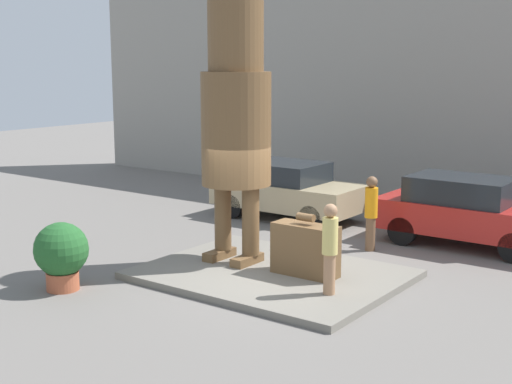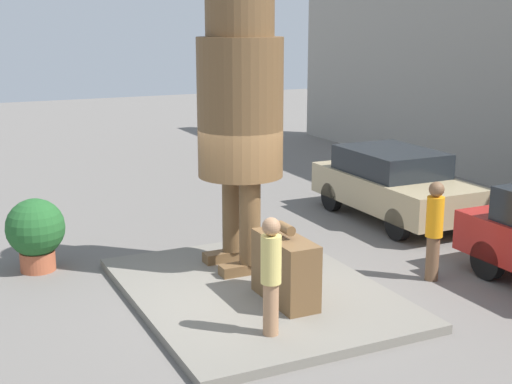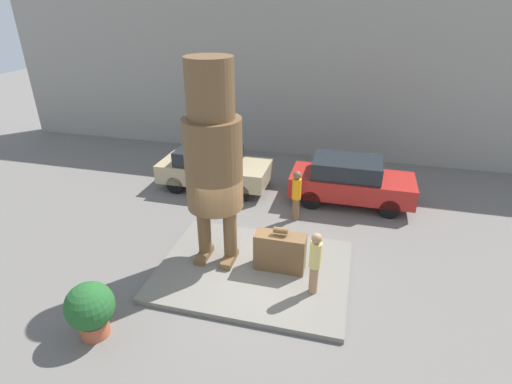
{
  "view_description": "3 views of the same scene",
  "coord_description": "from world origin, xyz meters",
  "px_view_note": "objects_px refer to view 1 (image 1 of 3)",
  "views": [
    {
      "loc": [
        7.68,
        -11.01,
        4.2
      ],
      "look_at": [
        -0.45,
        0.09,
        1.65
      ],
      "focal_mm": 50.0,
      "sensor_mm": 36.0,
      "label": 1
    },
    {
      "loc": [
        9.5,
        -4.53,
        4.24
      ],
      "look_at": [
        0.14,
        -0.06,
        1.73
      ],
      "focal_mm": 50.0,
      "sensor_mm": 36.0,
      "label": 2
    },
    {
      "loc": [
        2.17,
        -8.14,
        6.5
      ],
      "look_at": [
        0.01,
        0.21,
        2.24
      ],
      "focal_mm": 28.0,
      "sensor_mm": 36.0,
      "label": 3
    }
  ],
  "objects_px": {
    "giant_suitcase": "(305,249)",
    "parked_car_tan": "(287,189)",
    "tourist": "(330,245)",
    "statue_figure": "(236,112)",
    "parked_car_red": "(467,210)",
    "worker_hivis": "(371,210)",
    "planter_pot": "(61,253)"
  },
  "relations": [
    {
      "from": "giant_suitcase",
      "to": "parked_car_tan",
      "type": "distance_m",
      "value": 5.61
    },
    {
      "from": "giant_suitcase",
      "to": "worker_hivis",
      "type": "distance_m",
      "value": 2.82
    },
    {
      "from": "planter_pot",
      "to": "giant_suitcase",
      "type": "bearing_deg",
      "value": 42.33
    },
    {
      "from": "giant_suitcase",
      "to": "worker_hivis",
      "type": "height_order",
      "value": "worker_hivis"
    },
    {
      "from": "statue_figure",
      "to": "worker_hivis",
      "type": "distance_m",
      "value": 3.92
    },
    {
      "from": "tourist",
      "to": "worker_hivis",
      "type": "xyz_separation_m",
      "value": [
        -1.0,
        3.52,
        -0.1
      ]
    },
    {
      "from": "parked_car_red",
      "to": "planter_pot",
      "type": "height_order",
      "value": "parked_car_red"
    },
    {
      "from": "tourist",
      "to": "parked_car_tan",
      "type": "distance_m",
      "value": 6.77
    },
    {
      "from": "planter_pot",
      "to": "statue_figure",
      "type": "bearing_deg",
      "value": 61.78
    },
    {
      "from": "parked_car_tan",
      "to": "tourist",
      "type": "bearing_deg",
      "value": -49.87
    },
    {
      "from": "statue_figure",
      "to": "giant_suitcase",
      "type": "relative_size",
      "value": 4.03
    },
    {
      "from": "statue_figure",
      "to": "planter_pot",
      "type": "distance_m",
      "value": 4.32
    },
    {
      "from": "giant_suitcase",
      "to": "parked_car_red",
      "type": "relative_size",
      "value": 0.31
    },
    {
      "from": "statue_figure",
      "to": "worker_hivis",
      "type": "height_order",
      "value": "statue_figure"
    },
    {
      "from": "parked_car_tan",
      "to": "worker_hivis",
      "type": "height_order",
      "value": "worker_hivis"
    },
    {
      "from": "parked_car_red",
      "to": "planter_pot",
      "type": "bearing_deg",
      "value": -123.14
    },
    {
      "from": "worker_hivis",
      "to": "planter_pot",
      "type": "bearing_deg",
      "value": -119.49
    },
    {
      "from": "parked_car_red",
      "to": "planter_pot",
      "type": "distance_m",
      "value": 8.98
    },
    {
      "from": "statue_figure",
      "to": "parked_car_red",
      "type": "relative_size",
      "value": 1.27
    },
    {
      "from": "parked_car_red",
      "to": "worker_hivis",
      "type": "distance_m",
      "value": 2.28
    },
    {
      "from": "statue_figure",
      "to": "giant_suitcase",
      "type": "xyz_separation_m",
      "value": [
        1.7,
        -0.05,
        -2.54
      ]
    },
    {
      "from": "parked_car_tan",
      "to": "planter_pot",
      "type": "xyz_separation_m",
      "value": [
        0.04,
        -7.53,
        -0.1
      ]
    },
    {
      "from": "planter_pot",
      "to": "worker_hivis",
      "type": "distance_m",
      "value": 6.75
    },
    {
      "from": "statue_figure",
      "to": "planter_pot",
      "type": "bearing_deg",
      "value": -118.22
    },
    {
      "from": "parked_car_tan",
      "to": "planter_pot",
      "type": "distance_m",
      "value": 7.53
    },
    {
      "from": "planter_pot",
      "to": "worker_hivis",
      "type": "height_order",
      "value": "worker_hivis"
    },
    {
      "from": "giant_suitcase",
      "to": "parked_car_tan",
      "type": "height_order",
      "value": "parked_car_tan"
    },
    {
      "from": "worker_hivis",
      "to": "parked_car_red",
      "type": "bearing_deg",
      "value": 46.03
    },
    {
      "from": "statue_figure",
      "to": "tourist",
      "type": "xyz_separation_m",
      "value": [
        2.65,
        -0.76,
        -2.15
      ]
    },
    {
      "from": "worker_hivis",
      "to": "statue_figure",
      "type": "bearing_deg",
      "value": -120.9
    },
    {
      "from": "parked_car_tan",
      "to": "worker_hivis",
      "type": "relative_size",
      "value": 2.38
    },
    {
      "from": "parked_car_tan",
      "to": "parked_car_red",
      "type": "xyz_separation_m",
      "value": [
        4.94,
        -0.01,
        0.03
      ]
    }
  ]
}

